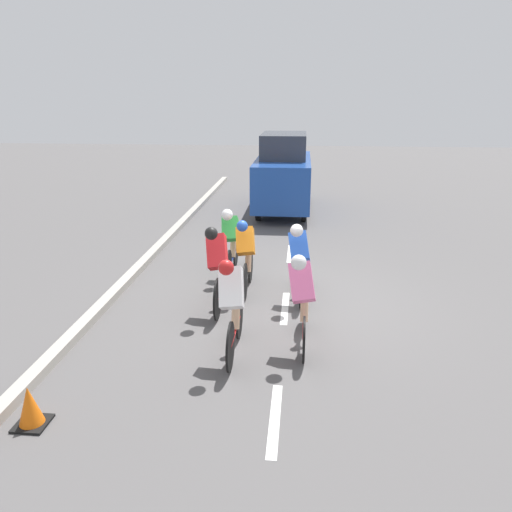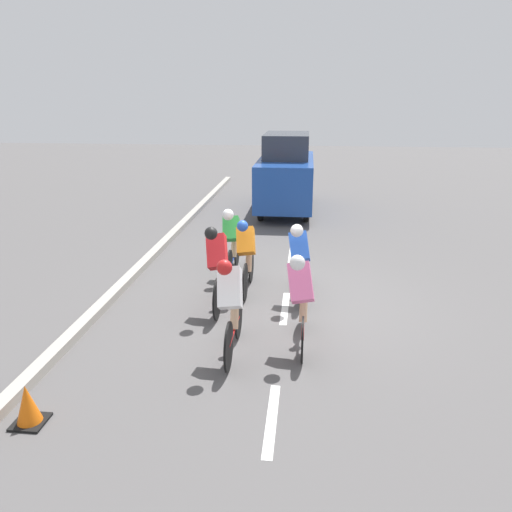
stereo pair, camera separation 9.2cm
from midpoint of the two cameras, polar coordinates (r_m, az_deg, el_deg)
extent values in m
plane|color=#565454|center=(9.09, 3.69, -5.37)|extent=(60.00, 60.00, 0.00)
cube|color=white|center=(6.10, 2.26, -18.10)|extent=(0.12, 1.40, 0.01)
cube|color=white|center=(8.88, 3.63, -5.93)|extent=(0.12, 1.40, 0.01)
cube|color=white|center=(11.88, 4.30, 0.28)|extent=(0.12, 1.40, 0.01)
cube|color=#A8A399|center=(9.51, -16.06, -4.54)|extent=(0.20, 27.69, 0.14)
cylinder|color=black|center=(10.95, -1.96, 0.57)|extent=(0.03, 0.66, 0.66)
cylinder|color=black|center=(9.98, -2.75, -1.17)|extent=(0.03, 0.66, 0.66)
cylinder|color=navy|center=(10.46, -2.34, -0.26)|extent=(0.04, 1.02, 0.04)
cylinder|color=navy|center=(10.57, -2.21, 1.12)|extent=(0.04, 0.04, 0.42)
cylinder|color=green|center=(10.48, -2.30, 0.34)|extent=(0.07, 0.07, 0.16)
cylinder|color=#DBAD84|center=(10.48, -2.29, 0.80)|extent=(0.12, 0.23, 0.36)
cube|color=green|center=(10.19, -2.60, 3.12)|extent=(0.37, 0.45, 0.55)
sphere|color=white|center=(9.89, -2.95, 4.74)|extent=(0.23, 0.23, 0.23)
cylinder|color=black|center=(7.73, -1.67, -6.90)|extent=(0.03, 0.69, 0.69)
cylinder|color=black|center=(6.85, -2.77, -10.33)|extent=(0.03, 0.69, 0.69)
cylinder|color=red|center=(7.29, -2.18, -8.52)|extent=(0.04, 0.99, 0.04)
cylinder|color=red|center=(7.35, -2.01, -6.46)|extent=(0.04, 0.04, 0.42)
cylinder|color=#1999D8|center=(7.29, -2.14, -7.64)|extent=(0.07, 0.07, 0.16)
cylinder|color=#DBAD84|center=(7.27, -2.12, -6.99)|extent=(0.12, 0.23, 0.36)
cube|color=white|center=(6.92, -2.63, -3.66)|extent=(0.38, 0.49, 0.61)
sphere|color=red|center=(6.59, -3.23, -1.31)|extent=(0.21, 0.21, 0.21)
cylinder|color=black|center=(8.03, 5.77, -6.12)|extent=(0.03, 0.66, 0.66)
cylinder|color=black|center=(7.09, 5.70, -9.52)|extent=(0.03, 0.66, 0.66)
cylinder|color=red|center=(7.56, 5.74, -7.71)|extent=(0.04, 1.04, 0.04)
cylinder|color=red|center=(7.64, 5.80, -5.70)|extent=(0.04, 0.04, 0.42)
cylinder|color=#1999D8|center=(7.56, 5.76, -6.87)|extent=(0.07, 0.07, 0.16)
cylinder|color=#DBAD84|center=(7.55, 5.78, -6.23)|extent=(0.12, 0.23, 0.36)
cube|color=pink|center=(7.19, 5.49, -3.04)|extent=(0.42, 0.49, 0.62)
sphere|color=white|center=(6.86, 5.13, -0.77)|extent=(0.22, 0.22, 0.22)
cylinder|color=black|center=(9.22, -3.12, -2.63)|extent=(0.03, 0.71, 0.71)
cylinder|color=black|center=(8.34, -4.15, -4.93)|extent=(0.03, 0.71, 0.71)
cylinder|color=red|center=(8.78, -3.61, -3.72)|extent=(0.04, 0.96, 0.04)
cylinder|color=red|center=(8.86, -3.46, -2.06)|extent=(0.04, 0.04, 0.42)
cylinder|color=green|center=(8.79, -3.57, -3.00)|extent=(0.07, 0.07, 0.16)
cylinder|color=#9E704C|center=(8.78, -3.56, -2.46)|extent=(0.12, 0.23, 0.36)
cube|color=red|center=(8.46, -4.16, 0.49)|extent=(0.42, 0.50, 0.64)
sphere|color=black|center=(8.15, -4.84, 2.60)|extent=(0.22, 0.22, 0.22)
cylinder|color=black|center=(9.99, -0.29, -1.03)|extent=(0.03, 0.69, 0.69)
cylinder|color=black|center=(9.08, -0.96, -3.01)|extent=(0.03, 0.69, 0.69)
cylinder|color=black|center=(9.53, -0.61, -1.97)|extent=(0.04, 0.97, 0.04)
cylinder|color=black|center=(9.63, -0.50, -0.46)|extent=(0.04, 0.04, 0.42)
cylinder|color=white|center=(9.55, -0.58, -1.31)|extent=(0.07, 0.07, 0.16)
cylinder|color=#DBAD84|center=(9.54, -0.56, -0.81)|extent=(0.12, 0.23, 0.36)
cube|color=orange|center=(9.24, -0.89, 1.73)|extent=(0.38, 0.45, 0.56)
sphere|color=blue|center=(8.94, -1.26, 3.45)|extent=(0.21, 0.21, 0.21)
cylinder|color=black|center=(9.74, 5.49, -1.78)|extent=(0.03, 0.64, 0.64)
cylinder|color=black|center=(8.81, 5.41, -3.93)|extent=(0.03, 0.64, 0.64)
cylinder|color=red|center=(9.28, 5.46, -2.80)|extent=(0.04, 0.99, 0.04)
cylinder|color=red|center=(9.37, 5.51, -1.23)|extent=(0.04, 0.04, 0.42)
cylinder|color=#1999D8|center=(9.29, 5.48, -2.12)|extent=(0.07, 0.07, 0.16)
cylinder|color=tan|center=(9.28, 5.49, -1.60)|extent=(0.12, 0.23, 0.36)
cube|color=blue|center=(8.96, 5.27, 1.04)|extent=(0.41, 0.46, 0.59)
sphere|color=white|center=(8.66, 4.99, 2.90)|extent=(0.23, 0.23, 0.23)
cylinder|color=black|center=(14.96, 5.93, 5.17)|extent=(0.14, 0.64, 0.64)
cylinder|color=black|center=(15.02, 0.71, 5.31)|extent=(0.14, 0.64, 0.64)
cylinder|color=black|center=(17.65, 5.98, 7.10)|extent=(0.14, 0.64, 0.64)
cylinder|color=black|center=(17.70, 1.54, 7.22)|extent=(0.14, 0.64, 0.64)
cube|color=#1E479E|center=(16.19, 3.60, 8.67)|extent=(1.70, 4.42, 1.37)
cube|color=#2D333D|center=(16.28, 3.71, 12.49)|extent=(1.39, 2.43, 0.76)
cube|color=black|center=(6.54, -24.00, -16.93)|extent=(0.36, 0.36, 0.03)
cone|color=orange|center=(6.41, -24.28, -15.12)|extent=(0.28, 0.28, 0.46)
camera|label=1|loc=(0.05, -89.69, 0.10)|focal=35.00mm
camera|label=2|loc=(0.05, 90.31, -0.10)|focal=35.00mm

